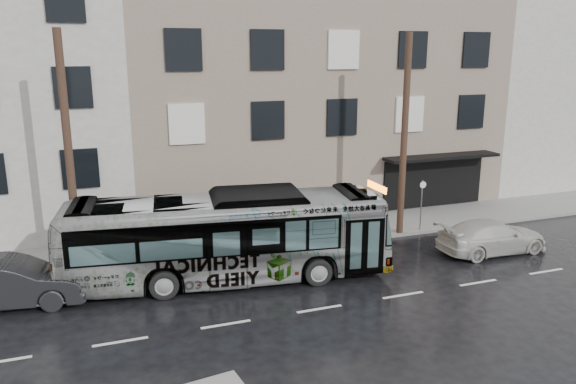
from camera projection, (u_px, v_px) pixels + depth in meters
name	position (u px, v px, depth m)	size (l,w,h in m)	color
ground	(293.00, 281.00, 20.99)	(120.00, 120.00, 0.00)	black
sidewalk	(256.00, 239.00, 25.44)	(90.00, 3.60, 0.15)	gray
building_taupe	(298.00, 101.00, 32.87)	(20.00, 12.00, 11.00)	gray
building_filler	(553.00, 85.00, 39.01)	(18.00, 12.00, 12.00)	beige
utility_pole_front	(404.00, 136.00, 25.00)	(0.30, 0.30, 9.00)	#442D22
utility_pole_rear	(69.00, 156.00, 20.39)	(0.30, 0.30, 9.00)	#442D22
sign_post	(421.00, 205.00, 26.17)	(0.06, 0.06, 2.40)	slate
bus	(227.00, 237.00, 20.70)	(2.82, 12.06, 3.36)	#B2B2B2
white_sedan	(492.00, 236.00, 23.83)	(1.97, 4.83, 1.40)	#B9B7B0
dark_sedan	(10.00, 283.00, 18.76)	(1.75, 5.02, 1.65)	black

